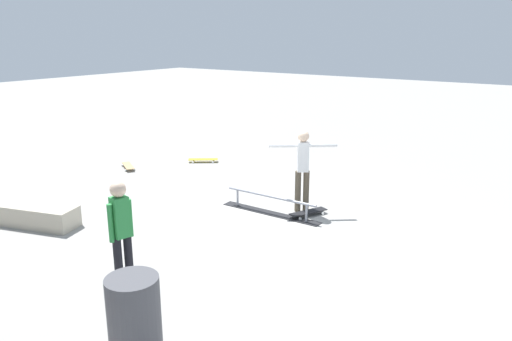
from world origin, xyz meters
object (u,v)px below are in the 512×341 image
(bystander_green_shirt, at_px, (121,230))
(loose_skateboard_yellow, at_px, (203,160))
(grind_rail, at_px, (270,206))
(skater_main, at_px, (303,165))
(skateboard_main, at_px, (308,212))
(trash_bin, at_px, (134,317))
(skate_ledge, at_px, (22,214))
(loose_skateboard_natural, at_px, (128,166))

(bystander_green_shirt, xyz_separation_m, loose_skateboard_yellow, (3.68, -5.93, -0.82))
(grind_rail, height_order, skater_main, skater_main)
(skater_main, xyz_separation_m, skateboard_main, (-0.24, 0.16, -0.88))
(skater_main, height_order, skateboard_main, skater_main)
(skateboard_main, bearing_deg, bystander_green_shirt, -165.52)
(loose_skateboard_yellow, relative_size, trash_bin, 0.82)
(trash_bin, bearing_deg, bystander_green_shirt, -36.30)
(skater_main, bearing_deg, bystander_green_shirt, -133.70)
(skate_ledge, relative_size, skateboard_main, 2.74)
(skate_ledge, distance_m, loose_skateboard_natural, 3.98)
(skateboard_main, bearing_deg, trash_bin, -149.51)
(skate_ledge, distance_m, skateboard_main, 5.41)
(loose_skateboard_natural, xyz_separation_m, trash_bin, (-6.08, 5.20, 0.39))
(bystander_green_shirt, bearing_deg, skater_main, -174.57)
(grind_rail, height_order, loose_skateboard_yellow, grind_rail)
(skater_main, xyz_separation_m, loose_skateboard_natural, (5.33, -0.18, -0.88))
(skate_ledge, bearing_deg, loose_skateboard_natural, -69.91)
(loose_skateboard_natural, bearing_deg, skater_main, 29.44)
(grind_rail, xyz_separation_m, trash_bin, (-1.18, 4.54, 0.30))
(skateboard_main, distance_m, bystander_green_shirt, 4.11)
(skateboard_main, relative_size, loose_skateboard_natural, 1.03)
(skate_ledge, height_order, skater_main, skater_main)
(grind_rail, xyz_separation_m, loose_skateboard_natural, (4.90, -0.66, -0.09))
(loose_skateboard_yellow, bearing_deg, trash_bin, -90.88)
(skater_main, relative_size, skateboard_main, 2.03)
(skater_main, bearing_deg, trash_bin, -118.83)
(skateboard_main, bearing_deg, loose_skateboard_natural, 111.02)
(skate_ledge, xyz_separation_m, loose_skateboard_yellow, (0.17, -5.36, -0.12))
(skateboard_main, relative_size, trash_bin, 0.87)
(skater_main, distance_m, loose_skateboard_yellow, 4.60)
(bystander_green_shirt, bearing_deg, grind_rail, -168.64)
(skateboard_main, distance_m, loose_skateboard_natural, 5.58)
(bystander_green_shirt, relative_size, trash_bin, 1.69)
(loose_skateboard_natural, bearing_deg, bystander_green_shirt, -10.11)
(skate_ledge, bearing_deg, bystander_green_shirt, 170.71)
(loose_skateboard_yellow, distance_m, trash_bin, 8.40)
(loose_skateboard_yellow, bearing_deg, grind_rail, -68.15)
(skate_ledge, bearing_deg, skater_main, -138.14)
(skater_main, relative_size, bystander_green_shirt, 1.04)
(grind_rail, xyz_separation_m, skateboard_main, (-0.67, -0.32, -0.09))
(skateboard_main, xyz_separation_m, loose_skateboard_yellow, (4.38, -1.97, 0.00))
(bystander_green_shirt, height_order, loose_skateboard_natural, bystander_green_shirt)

